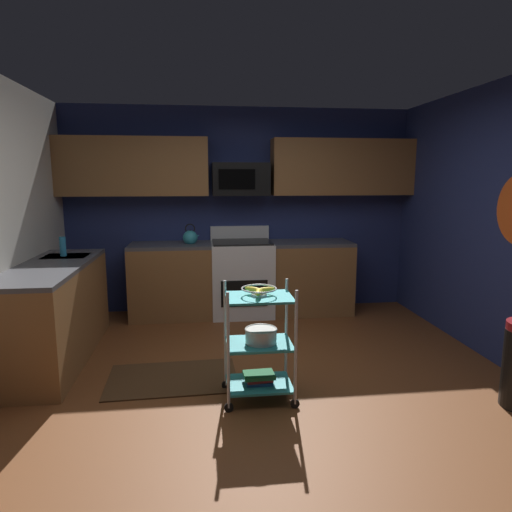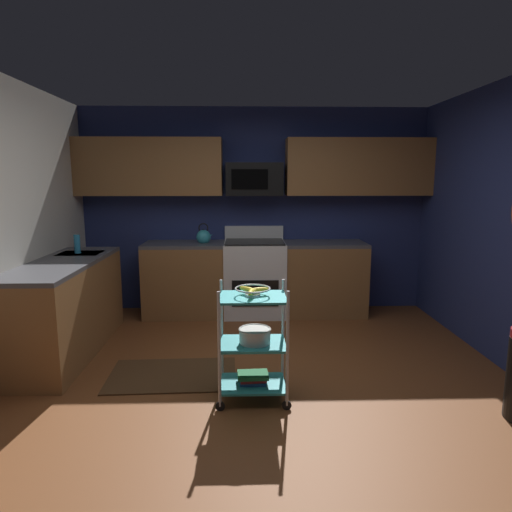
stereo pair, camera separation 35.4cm
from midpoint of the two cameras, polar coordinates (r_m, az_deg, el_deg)
floor at (r=3.91m, az=3.46°, el=-16.59°), size 4.40×4.80×0.04m
wall_back at (r=5.94m, az=1.51°, el=5.77°), size 4.52×0.06×2.60m
counter_run at (r=5.25m, az=-6.57°, el=-4.06°), size 3.58×2.48×0.92m
oven_range at (r=5.73m, az=1.59°, el=-2.68°), size 0.76×0.65×1.10m
upper_cabinets at (r=5.73m, az=1.66°, el=11.13°), size 4.40×0.33×0.70m
microwave at (r=5.70m, az=1.58°, el=9.63°), size 0.70×0.39×0.40m
rolling_cart at (r=3.56m, az=2.49°, el=-10.97°), size 0.57×0.40×0.91m
fruit_bowl at (r=3.43m, az=2.55°, el=-4.35°), size 0.27×0.27×0.07m
mixing_bowl_large at (r=3.54m, az=2.76°, el=-9.96°), size 0.25×0.25×0.11m
book_stack at (r=3.67m, az=2.46°, el=-15.09°), size 0.25×0.18×0.08m
kettle at (r=5.64m, az=-4.83°, el=2.43°), size 0.21×0.18×0.26m
dish_soap_bottle at (r=5.13m, az=-19.77°, el=1.42°), size 0.06×0.06×0.20m
floor_rug at (r=4.15m, az=-7.99°, el=-14.63°), size 1.12×0.73×0.01m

